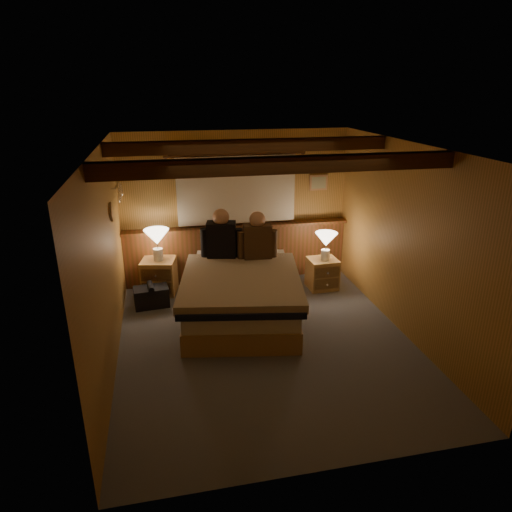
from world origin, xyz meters
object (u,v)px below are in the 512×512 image
object	(u,v)px
lamp_left	(157,239)
person_right	(257,239)
person_left	(221,237)
nightstand_right	(322,274)
nightstand_left	(159,276)
lamp_right	(326,241)
duffel_bag	(151,296)
bed	(241,296)

from	to	relation	value
lamp_left	person_right	xyz separation A→B (m)	(1.42, -0.51, 0.07)
person_left	nightstand_right	bearing A→B (deg)	13.20
lamp_left	person_left	bearing A→B (deg)	-21.48
person_left	nightstand_left	bearing A→B (deg)	169.50
lamp_right	duffel_bag	world-z (taller)	lamp_right
lamp_left	person_right	distance (m)	1.51
nightstand_left	lamp_left	distance (m)	0.62
duffel_bag	lamp_right	bearing A→B (deg)	-5.09
bed	person_right	world-z (taller)	person_right
person_right	nightstand_right	bearing A→B (deg)	13.25
person_left	duffel_bag	bearing A→B (deg)	-165.03
nightstand_left	lamp_left	world-z (taller)	lamp_left
bed	nightstand_left	xyz separation A→B (m)	(-1.08, 1.10, -0.08)
lamp_right	person_right	world-z (taller)	person_right
bed	person_left	bearing A→B (deg)	112.28
bed	duffel_bag	xyz separation A→B (m)	(-1.21, 0.66, -0.20)
person_left	person_right	distance (m)	0.52
nightstand_right	person_right	bearing A→B (deg)	-172.26
nightstand_right	lamp_right	distance (m)	0.56
nightstand_left	person_left	xyz separation A→B (m)	(0.93, -0.38, 0.70)
nightstand_left	lamp_right	size ratio (longest dim) A/B	1.30
duffel_bag	person_right	bearing A→B (deg)	-9.52
person_left	lamp_left	bearing A→B (deg)	170.53
lamp_right	person_left	size ratio (longest dim) A/B	0.60
nightstand_right	lamp_left	bearing A→B (deg)	170.91
bed	person_right	size ratio (longest dim) A/B	3.09
nightstand_right	person_right	size ratio (longest dim) A/B	0.68
nightstand_left	lamp_right	xyz separation A→B (m)	(2.53, -0.39, 0.52)
nightstand_left	duffel_bag	bearing A→B (deg)	-94.20
bed	person_right	xyz separation A→B (m)	(0.35, 0.56, 0.60)
lamp_right	person_left	bearing A→B (deg)	179.75
nightstand_left	duffel_bag	size ratio (longest dim) A/B	1.12
nightstand_right	lamp_right	world-z (taller)	lamp_right
nightstand_right	person_right	world-z (taller)	person_right
nightstand_left	nightstand_right	bearing A→B (deg)	4.06
nightstand_right	person_left	bearing A→B (deg)	179.55
lamp_left	lamp_right	xyz separation A→B (m)	(2.52, -0.37, -0.09)
bed	lamp_left	xyz separation A→B (m)	(-1.07, 1.07, 0.54)
person_left	duffel_bag	size ratio (longest dim) A/B	1.44
duffel_bag	lamp_left	bearing A→B (deg)	65.69
nightstand_left	lamp_left	bearing A→B (deg)	-56.06
lamp_left	person_left	size ratio (longest dim) A/B	0.66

